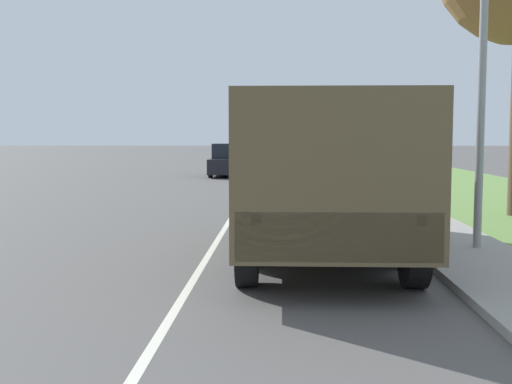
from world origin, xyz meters
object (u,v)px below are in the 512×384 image
(car_nearest_ahead, at_px, (287,172))
(car_third_ahead, at_px, (289,158))
(military_truck, at_px, (321,168))
(car_second_ahead, at_px, (228,162))
(car_farthest_ahead, at_px, (254,150))
(car_fourth_ahead, at_px, (289,151))
(lamp_post, at_px, (469,38))

(car_nearest_ahead, height_order, car_third_ahead, car_nearest_ahead)
(military_truck, distance_m, car_second_ahead, 22.29)
(car_farthest_ahead, bearing_deg, car_fourth_ahead, -66.63)
(military_truck, xyz_separation_m, car_second_ahead, (-3.42, 22.01, -0.79))
(military_truck, xyz_separation_m, lamp_post, (2.56, 0.41, 2.24))
(car_second_ahead, relative_size, car_fourth_ahead, 0.90)
(military_truck, relative_size, car_farthest_ahead, 1.58)
(car_nearest_ahead, xyz_separation_m, car_third_ahead, (0.26, 15.91, -0.01))
(car_fourth_ahead, bearing_deg, car_third_ahead, -90.71)
(military_truck, bearing_deg, lamp_post, 9.11)
(car_nearest_ahead, bearing_deg, car_farthest_ahead, 94.22)
(car_fourth_ahead, xyz_separation_m, lamp_post, (2.55, -45.51, 3.04))
(car_second_ahead, xyz_separation_m, car_farthest_ahead, (0.01, 31.81, -0.12))
(car_second_ahead, xyz_separation_m, car_third_ahead, (3.23, 7.69, -0.09))
(military_truck, xyz_separation_m, car_fourth_ahead, (0.01, 45.92, -0.80))
(car_second_ahead, bearing_deg, car_farthest_ahead, 89.98)
(car_nearest_ahead, bearing_deg, car_second_ahead, 109.84)
(military_truck, xyz_separation_m, car_farthest_ahead, (-3.40, 53.82, -0.91))
(car_nearest_ahead, bearing_deg, car_third_ahead, 89.07)
(car_third_ahead, relative_size, lamp_post, 0.81)
(car_second_ahead, distance_m, car_third_ahead, 8.34)
(military_truck, distance_m, car_fourth_ahead, 45.93)
(car_farthest_ahead, height_order, lamp_post, lamp_post)
(car_third_ahead, bearing_deg, car_farthest_ahead, 97.59)
(car_third_ahead, distance_m, car_fourth_ahead, 16.22)
(car_third_ahead, xyz_separation_m, lamp_post, (2.75, -29.29, 3.12))
(car_farthest_ahead, bearing_deg, lamp_post, -83.63)
(car_fourth_ahead, bearing_deg, car_nearest_ahead, -90.82)
(military_truck, bearing_deg, car_farthest_ahead, 93.62)
(lamp_post, bearing_deg, car_farthest_ahead, 96.37)
(lamp_post, bearing_deg, car_fourth_ahead, 93.20)
(military_truck, distance_m, car_farthest_ahead, 53.94)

